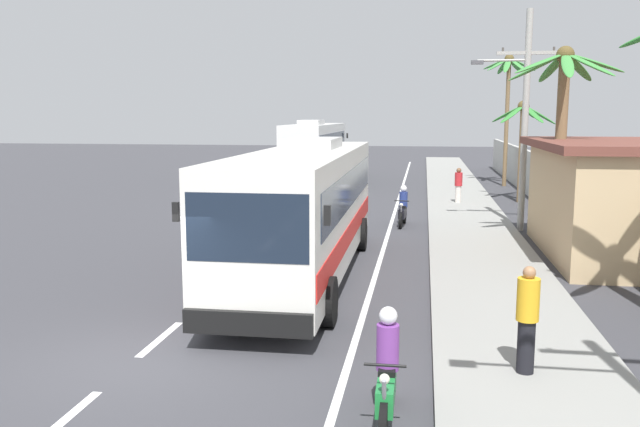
{
  "coord_description": "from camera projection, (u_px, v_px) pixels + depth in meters",
  "views": [
    {
      "loc": [
        4.96,
        -10.57,
        4.31
      ],
      "look_at": [
        2.28,
        6.47,
        1.7
      ],
      "focal_mm": 36.98,
      "sensor_mm": 36.0,
      "label": 1
    }
  ],
  "objects": [
    {
      "name": "coach_bus_foreground",
      "position": [
        305.0,
        206.0,
        17.51
      ],
      "size": [
        2.92,
        12.03,
        3.63
      ],
      "color": "silver",
      "rests_on": "ground"
    },
    {
      "name": "utility_pole_mid",
      "position": [
        523.0,
        114.0,
        23.97
      ],
      "size": [
        3.1,
        0.24,
        8.03
      ],
      "color": "#9E9E99",
      "rests_on": "ground"
    },
    {
      "name": "motorcycle_trailing",
      "position": [
        387.0,
        377.0,
        9.21
      ],
      "size": [
        0.56,
        1.96,
        1.64
      ],
      "color": "black",
      "rests_on": "ground"
    },
    {
      "name": "palm_nearest",
      "position": [
        523.0,
        128.0,
        32.02
      ],
      "size": [
        3.12,
        3.22,
        4.97
      ],
      "color": "brown",
      "rests_on": "ground"
    },
    {
      "name": "sidewalk_kerb",
      "position": [
        481.0,
        252.0,
        20.44
      ],
      "size": [
        3.2,
        90.0,
        0.14
      ],
      "primitive_type": "cube",
      "color": "gray",
      "rests_on": "ground"
    },
    {
      "name": "lane_markings",
      "position": [
        351.0,
        227.0,
        25.38
      ],
      "size": [
        3.89,
        71.0,
        0.01
      ],
      "color": "white",
      "rests_on": "ground"
    },
    {
      "name": "boundary_wall",
      "position": [
        582.0,
        202.0,
        23.6
      ],
      "size": [
        0.24,
        60.0,
        2.35
      ],
      "primitive_type": "cube",
      "color": "#B2B2AD",
      "rests_on": "ground"
    },
    {
      "name": "coach_bus_far_lane",
      "position": [
        315.0,
        149.0,
        42.51
      ],
      "size": [
        2.89,
        11.65,
        3.95
      ],
      "color": "white",
      "rests_on": "ground"
    },
    {
      "name": "pedestrian_midwalk",
      "position": [
        458.0,
        184.0,
        31.28
      ],
      "size": [
        0.36,
        0.36,
        1.65
      ],
      "rotation": [
        0.0,
        0.0,
        3.34
      ],
      "color": "beige",
      "rests_on": "sidewalk_kerb"
    },
    {
      "name": "palm_second",
      "position": [
        508.0,
        87.0,
        39.0
      ],
      "size": [
        3.14,
        3.1,
        7.8
      ],
      "color": "brown",
      "rests_on": "ground"
    },
    {
      "name": "pedestrian_near_kerb",
      "position": [
        527.0,
        317.0,
        10.6
      ],
      "size": [
        0.36,
        0.36,
        1.77
      ],
      "rotation": [
        0.0,
        0.0,
        3.12
      ],
      "color": "black",
      "rests_on": "sidewalk_kerb"
    },
    {
      "name": "ground_plane",
      "position": [
        138.0,
        358.0,
        11.73
      ],
      "size": [
        160.0,
        160.0,
        0.0
      ],
      "primitive_type": "plane",
      "color": "#3A3A3F"
    },
    {
      "name": "motorcycle_beside_bus",
      "position": [
        403.0,
        209.0,
        25.62
      ],
      "size": [
        0.56,
        1.96,
        1.57
      ],
      "color": "black",
      "rests_on": "ground"
    },
    {
      "name": "palm_third",
      "position": [
        563.0,
        110.0,
        20.83
      ],
      "size": [
        3.53,
        3.45,
        6.42
      ],
      "color": "brown",
      "rests_on": "ground"
    }
  ]
}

